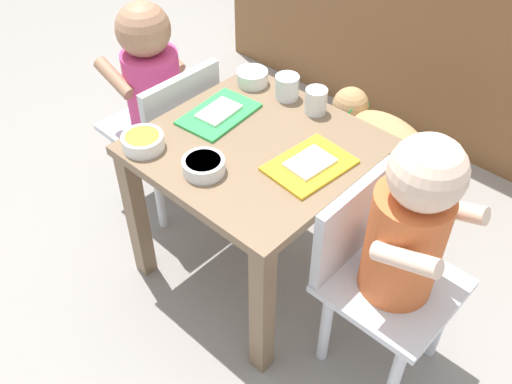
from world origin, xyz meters
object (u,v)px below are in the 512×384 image
Objects in this scene: seated_child_right at (402,236)px; food_tray_right at (310,165)px; dining_table at (256,171)px; water_cup_left at (287,88)px; veggie_bowl_near at (252,77)px; cereal_bowl_right_side at (204,165)px; cereal_bowl_left_side at (143,141)px; seated_child_left at (155,86)px; dog at (382,141)px; water_cup_right at (316,102)px; food_tray_left at (219,113)px.

food_tray_right is (-0.27, 0.03, 0.02)m from seated_child_right.
dining_table is 0.43m from seated_child_right.
water_cup_left is 0.75× the size of veggie_bowl_near.
water_cup_left is (-0.50, 0.21, 0.05)m from seated_child_right.
cereal_bowl_left_side reaches higher than cereal_bowl_right_side.
food_tray_right is 3.19× the size of water_cup_left.
food_tray_right is 0.25m from cereal_bowl_right_side.
food_tray_right reaches higher than dining_table.
dining_table is 0.43m from seated_child_left.
dog is 4.31× the size of cereal_bowl_left_side.
dining_table is 5.26× the size of cereal_bowl_right_side.
food_tray_right is 3.06× the size of water_cup_right.
seated_child_left reaches higher than dog.
water_cup_right is at bearing 3.09° from veggie_bowl_near.
seated_child_left is 0.96× the size of seated_child_right.
food_tray_right is (0.09, -0.51, 0.27)m from dog.
water_cup_left reaches higher than veggie_bowl_near.
food_tray_left is at bearing -112.00° from water_cup_left.
dog is 0.58m from food_tray_right.
veggie_bowl_near is (-0.12, -0.01, -0.01)m from water_cup_left.
water_cup_left reaches higher than dog.
food_tray_left is (-0.15, 0.02, 0.10)m from dining_table.
dog is (-0.36, 0.54, -0.24)m from seated_child_right.
seated_child_right is at bearing -5.65° from food_tray_right.
dining_table is 1.18× the size of dog.
seated_child_right reaches higher than food_tray_left.
dog is 0.75m from cereal_bowl_right_side.
seated_child_left is 6.83× the size of cereal_bowl_right_side.
cereal_bowl_left_side is at bearing -167.59° from cereal_bowl_right_side.
food_tray_left is 2.09× the size of cereal_bowl_left_side.
seated_child_right is at bearing -0.74° from dining_table.
seated_child_right is 0.45m from water_cup_right.
food_tray_left is 0.30m from food_tray_right.
water_cup_left is at bearing -112.86° from dog.
water_cup_right is at bearing 83.84° from dining_table.
seated_child_right is 0.47m from cereal_bowl_right_side.
seated_child_left is 0.73m from dog.
veggie_bowl_near is (-0.34, 0.17, 0.02)m from food_tray_right.
veggie_bowl_near reaches higher than dog.
cereal_bowl_right_side reaches higher than dog.
dining_table is at bearing -96.16° from water_cup_right.
dog is 0.46m from water_cup_left.
seated_child_left is 3.16× the size of food_tray_left.
food_tray_left is 0.20m from water_cup_left.
seated_child_right reaches higher than veggie_bowl_near.
water_cup_right reaches higher than water_cup_left.
seated_child_right is (0.42, -0.01, 0.07)m from dining_table.
water_cup_left is 0.37m from cereal_bowl_right_side.
seated_child_right reaches higher than dining_table.
seated_child_right reaches higher than dog.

